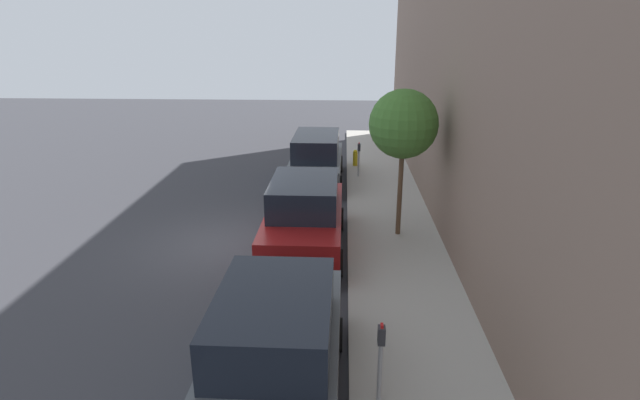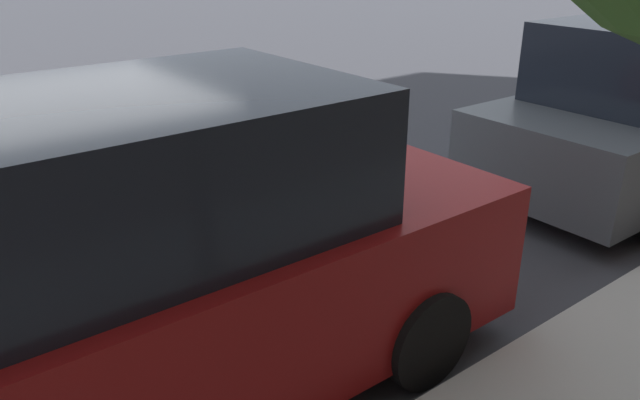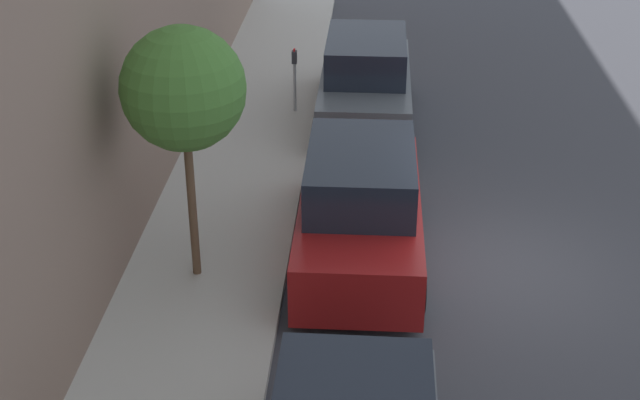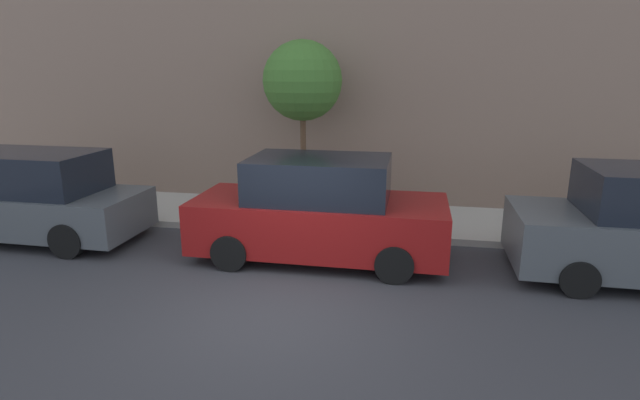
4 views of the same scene
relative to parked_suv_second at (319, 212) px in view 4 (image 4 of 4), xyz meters
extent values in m
plane|color=#38383D|center=(-2.33, 0.24, -0.93)|extent=(60.00, 60.00, 0.00)
cube|color=#B2ADA3|center=(2.47, 0.24, -0.86)|extent=(2.62, 32.00, 0.15)
cylinder|color=black|center=(-0.92, -4.43, -0.62)|extent=(0.22, 0.62, 0.62)
cylinder|color=black|center=(0.94, -4.43, -0.62)|extent=(0.22, 0.62, 0.62)
cube|color=maroon|center=(0.00, 0.00, -0.23)|extent=(1.96, 4.80, 0.96)
cube|color=black|center=(0.00, 0.00, 0.65)|extent=(1.73, 2.60, 0.80)
cylinder|color=black|center=(-0.93, 1.49, -0.59)|extent=(0.22, 0.68, 0.68)
cylinder|color=black|center=(0.93, 1.49, -0.59)|extent=(0.22, 0.68, 0.68)
cylinder|color=black|center=(-0.93, -1.49, -0.59)|extent=(0.22, 0.68, 0.68)
cylinder|color=black|center=(0.93, -1.49, -0.59)|extent=(0.22, 0.68, 0.68)
cube|color=#4C5156|center=(-0.04, 6.33, -0.29)|extent=(1.95, 4.92, 0.84)
cube|color=black|center=(-0.04, 6.33, 0.55)|extent=(1.70, 3.12, 0.84)
cylinder|color=black|center=(0.86, 7.85, -0.58)|extent=(0.22, 0.70, 0.70)
cylinder|color=black|center=(-0.94, 4.81, -0.58)|extent=(0.22, 0.70, 0.70)
cylinder|color=black|center=(0.86, 4.81, -0.58)|extent=(0.22, 0.70, 0.70)
cylinder|color=#ADADB2|center=(1.62, -6.08, -0.21)|extent=(0.07, 0.07, 1.14)
cube|color=#2D2D33|center=(1.62, -6.08, 0.50)|extent=(0.11, 0.15, 0.28)
cube|color=red|center=(1.62, -6.08, 0.67)|extent=(0.04, 0.09, 0.05)
cylinder|color=#ADADB2|center=(1.62, 6.75, -0.27)|extent=(0.07, 0.07, 1.03)
cube|color=#2D2D33|center=(1.62, 6.75, 0.39)|extent=(0.11, 0.15, 0.28)
cube|color=red|center=(1.62, 6.75, 0.56)|extent=(0.04, 0.09, 0.05)
cylinder|color=brown|center=(2.60, 0.89, 0.54)|extent=(0.13, 0.13, 2.65)
sphere|color=#42752D|center=(2.60, 0.89, 2.38)|extent=(1.85, 1.85, 1.85)
cylinder|color=gold|center=(1.52, 8.39, -0.51)|extent=(0.20, 0.20, 0.55)
sphere|color=gold|center=(1.52, 8.39, -0.18)|extent=(0.18, 0.18, 0.18)
camera|label=1|loc=(1.02, -12.40, 4.76)|focal=28.00mm
camera|label=2|loc=(3.18, -1.11, 1.80)|focal=35.00mm
camera|label=3|loc=(-0.13, 12.91, 7.00)|focal=50.00mm
camera|label=4|loc=(-9.00, -1.73, 2.67)|focal=28.00mm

